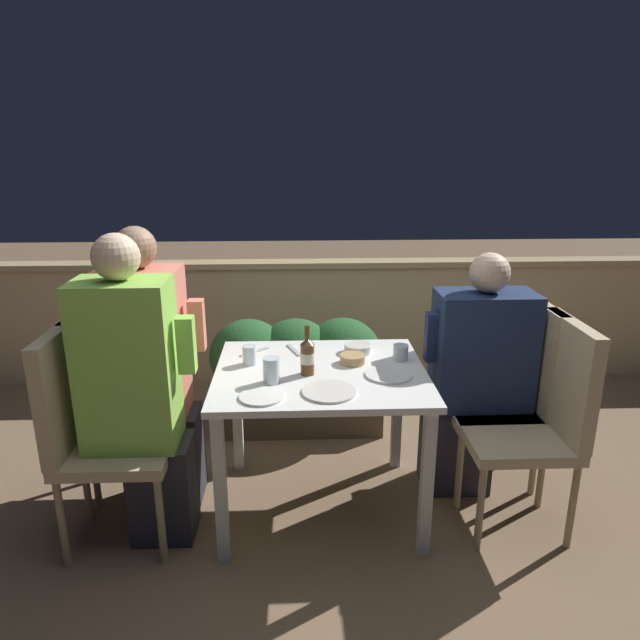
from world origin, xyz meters
TOP-DOWN VIEW (x-y plane):
  - ground_plane at (0.00, 0.00)m, footprint 16.00×16.00m
  - parapet_wall at (0.00, 1.64)m, footprint 9.00×0.18m
  - dining_table at (0.00, 0.00)m, footprint 0.96×0.82m
  - planter_hedge at (-0.11, 0.84)m, footprint 1.04×0.47m
  - chair_left_near at (-1.00, -0.16)m, footprint 0.47×0.46m
  - person_green_blouse at (-0.79, -0.16)m, footprint 0.48×0.26m
  - chair_left_far at (-1.00, 0.13)m, footprint 0.47×0.46m
  - person_coral_top at (-0.79, 0.13)m, footprint 0.47×0.26m
  - chair_right_near at (0.99, -0.14)m, footprint 0.47×0.46m
  - chair_right_far at (0.98, 0.16)m, footprint 0.47×0.46m
  - person_navy_jumper at (0.76, 0.16)m, footprint 0.52×0.26m
  - beer_bottle at (-0.06, -0.04)m, footprint 0.06×0.06m
  - plate_0 at (0.30, -0.08)m, footprint 0.21×0.21m
  - plate_1 at (0.02, -0.25)m, footprint 0.23×0.23m
  - plate_2 at (-0.25, -0.28)m, footprint 0.18×0.18m
  - bowl_0 at (0.19, 0.22)m, footprint 0.13×0.13m
  - bowl_1 at (0.15, 0.08)m, footprint 0.12×0.12m
  - glass_cup_0 at (-0.22, -0.13)m, footprint 0.07×0.07m
  - glass_cup_1 at (0.39, 0.11)m, footprint 0.07×0.07m
  - glass_cup_2 at (-0.33, 0.09)m, footprint 0.07×0.07m
  - fork_0 at (-0.32, 0.24)m, footprint 0.14×0.13m
  - fork_1 at (-0.12, 0.26)m, footprint 0.08×0.17m

SIDE VIEW (x-z plane):
  - ground_plane at x=0.00m, z-range 0.00..0.00m
  - planter_hedge at x=-0.11m, z-range 0.04..0.74m
  - parapet_wall at x=0.00m, z-range 0.01..0.90m
  - chair_left_near at x=-1.00m, z-range 0.09..1.07m
  - chair_left_far at x=-1.00m, z-range 0.09..1.07m
  - chair_right_near at x=0.99m, z-range 0.09..1.07m
  - chair_right_far at x=0.98m, z-range 0.09..1.07m
  - person_navy_jumper at x=0.76m, z-range 0.00..1.23m
  - dining_table at x=0.00m, z-range 0.26..0.99m
  - person_coral_top at x=-0.79m, z-range 0.01..1.37m
  - person_green_blouse at x=-0.79m, z-range 0.01..1.39m
  - fork_0 at x=-0.32m, z-range 0.72..0.73m
  - fork_1 at x=-0.12m, z-range 0.72..0.73m
  - plate_0 at x=0.30m, z-range 0.72..0.73m
  - plate_1 at x=0.02m, z-range 0.72..0.73m
  - plate_2 at x=-0.25m, z-range 0.72..0.73m
  - bowl_1 at x=0.15m, z-range 0.73..0.77m
  - bowl_0 at x=0.19m, z-range 0.73..0.77m
  - glass_cup_1 at x=0.39m, z-range 0.72..0.80m
  - glass_cup_2 at x=-0.33m, z-range 0.72..0.81m
  - glass_cup_0 at x=-0.22m, z-range 0.72..0.84m
  - beer_bottle at x=-0.06m, z-range 0.70..0.92m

